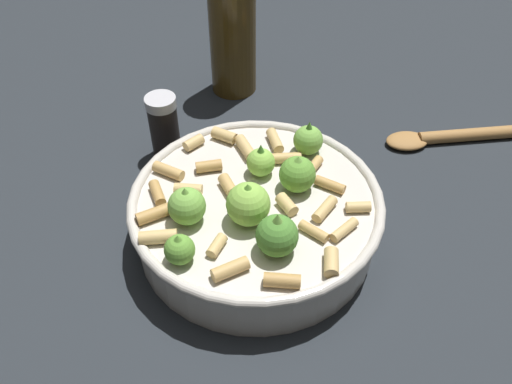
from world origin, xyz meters
TOP-DOWN VIEW (x-y plane):
  - ground_plane at (0.00, 0.00)m, footprint 2.40×2.40m
  - cooking_pan at (-0.00, 0.00)m, footprint 0.25×0.25m
  - pepper_shaker at (0.17, -0.03)m, footprint 0.04×0.04m
  - olive_oil_bottle at (0.21, -0.19)m, footprint 0.06×0.06m
  - wooden_spoon at (-0.10, -0.30)m, footprint 0.19×0.21m

SIDE VIEW (x-z plane):
  - ground_plane at x=0.00m, z-range 0.00..0.00m
  - wooden_spoon at x=-0.10m, z-range 0.00..0.02m
  - cooking_pan at x=0.00m, z-range -0.01..0.08m
  - pepper_shaker at x=0.17m, z-range 0.00..0.08m
  - olive_oil_bottle at x=0.21m, z-range -0.02..0.22m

